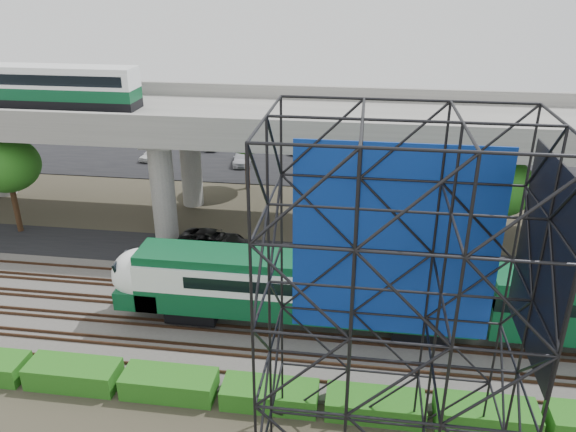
# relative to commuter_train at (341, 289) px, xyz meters

# --- Properties ---
(ground) EXTENTS (140.00, 140.00, 0.00)m
(ground) POSITION_rel_commuter_train_xyz_m (-4.01, -2.00, -2.88)
(ground) COLOR #474233
(ground) RESTS_ON ground
(ballast_bed) EXTENTS (90.00, 12.00, 0.20)m
(ballast_bed) POSITION_rel_commuter_train_xyz_m (-4.01, 0.00, -2.78)
(ballast_bed) COLOR slate
(ballast_bed) RESTS_ON ground
(service_road) EXTENTS (90.00, 5.00, 0.08)m
(service_road) POSITION_rel_commuter_train_xyz_m (-4.01, 8.50, -2.84)
(service_road) COLOR black
(service_road) RESTS_ON ground
(parking_lot) EXTENTS (90.00, 18.00, 0.08)m
(parking_lot) POSITION_rel_commuter_train_xyz_m (-4.01, 32.00, -2.84)
(parking_lot) COLOR black
(parking_lot) RESTS_ON ground
(harbor_water) EXTENTS (140.00, 40.00, 0.03)m
(harbor_water) POSITION_rel_commuter_train_xyz_m (-4.01, 54.00, -2.87)
(harbor_water) COLOR #3F5769
(harbor_water) RESTS_ON ground
(rail_tracks) EXTENTS (90.00, 9.52, 0.16)m
(rail_tracks) POSITION_rel_commuter_train_xyz_m (-4.01, -0.00, -2.60)
(rail_tracks) COLOR #472D1E
(rail_tracks) RESTS_ON ballast_bed
(commuter_train) EXTENTS (29.30, 3.06, 4.30)m
(commuter_train) POSITION_rel_commuter_train_xyz_m (0.00, 0.00, 0.00)
(commuter_train) COLOR black
(commuter_train) RESTS_ON rail_tracks
(overpass) EXTENTS (80.00, 12.00, 12.40)m
(overpass) POSITION_rel_commuter_train_xyz_m (-5.38, 14.00, 5.33)
(overpass) COLOR #9E9B93
(overpass) RESTS_ON ground
(scaffold_tower) EXTENTS (9.36, 6.36, 15.00)m
(scaffold_tower) POSITION_rel_commuter_train_xyz_m (2.22, -9.98, 4.59)
(scaffold_tower) COLOR black
(scaffold_tower) RESTS_ON ground
(hedge_strip) EXTENTS (34.60, 1.80, 1.20)m
(hedge_strip) POSITION_rel_commuter_train_xyz_m (-3.00, -6.30, -2.32)
(hedge_strip) COLOR #1B6016
(hedge_strip) RESTS_ON ground
(trees) EXTENTS (40.94, 16.94, 7.69)m
(trees) POSITION_rel_commuter_train_xyz_m (-8.67, 14.17, 2.69)
(trees) COLOR #382314
(trees) RESTS_ON ground
(suv) EXTENTS (5.18, 2.77, 1.38)m
(suv) POSITION_rel_commuter_train_xyz_m (-9.97, 9.15, -2.11)
(suv) COLOR black
(suv) RESTS_ON service_road
(parked_cars) EXTENTS (38.72, 9.74, 1.32)m
(parked_cars) POSITION_rel_commuter_train_xyz_m (-2.25, 31.68, -2.19)
(parked_cars) COLOR white
(parked_cars) RESTS_ON parking_lot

